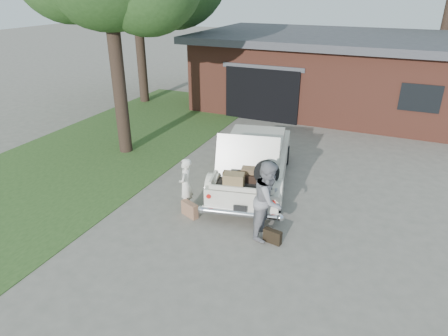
% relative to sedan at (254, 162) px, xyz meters
% --- Properties ---
extents(ground, '(90.00, 90.00, 0.00)m').
position_rel_sedan_xyz_m(ground, '(-0.27, -2.12, -0.71)').
color(ground, gray).
rests_on(ground, ground).
extents(grass_strip, '(6.00, 16.00, 0.02)m').
position_rel_sedan_xyz_m(grass_strip, '(-5.77, 0.88, -0.70)').
color(grass_strip, '#2D4C1E').
rests_on(grass_strip, ground).
extents(house, '(12.80, 7.80, 3.30)m').
position_rel_sedan_xyz_m(house, '(0.72, 9.35, 0.96)').
color(house, brown).
rests_on(house, ground).
extents(sedan, '(2.82, 5.10, 1.95)m').
position_rel_sedan_xyz_m(sedan, '(0.00, 0.00, 0.00)').
color(sedan, white).
rests_on(sedan, ground).
extents(woman_left, '(0.45, 0.58, 1.41)m').
position_rel_sedan_xyz_m(woman_left, '(-1.10, -2.05, -0.01)').
color(woman_left, white).
rests_on(woman_left, ground).
extents(woman_right, '(0.72, 0.92, 1.85)m').
position_rel_sedan_xyz_m(woman_right, '(1.18, -2.34, 0.22)').
color(woman_right, gray).
rests_on(woman_right, ground).
extents(suitcase_left, '(0.51, 0.34, 0.38)m').
position_rel_sedan_xyz_m(suitcase_left, '(-0.85, -2.34, -0.52)').
color(suitcase_left, '#9C6C4F').
rests_on(suitcase_left, ground).
extents(suitcase_right, '(0.44, 0.21, 0.33)m').
position_rel_sedan_xyz_m(suitcase_right, '(1.40, -2.60, -0.55)').
color(suitcase_right, black).
rests_on(suitcase_right, ground).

